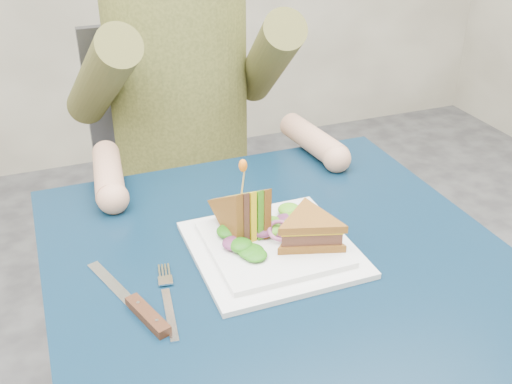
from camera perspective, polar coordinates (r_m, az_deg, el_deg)
name	(u,v)px	position (r m, az deg, el deg)	size (l,w,h in m)	color
table	(279,293)	(1.04, 2.24, -9.62)	(0.75, 0.75, 0.73)	black
chair	(177,170)	(1.69, -7.56, 2.13)	(0.42, 0.40, 0.93)	#47474C
diner	(178,48)	(1.46, -7.40, 13.42)	(0.54, 0.59, 0.74)	brown
plate	(272,247)	(1.00, 1.57, -5.27)	(0.26, 0.26, 0.02)	white
sandwich_flat	(310,230)	(0.98, 5.13, -3.63)	(0.16, 0.16, 0.05)	brown
sandwich_upright	(244,215)	(1.00, -1.20, -2.17)	(0.09, 0.14, 0.14)	brown
fork	(168,302)	(0.91, -8.36, -10.31)	(0.04, 0.18, 0.01)	silver
knife	(141,309)	(0.90, -10.94, -10.89)	(0.09, 0.22, 0.02)	silver
toothpick	(243,181)	(0.97, -1.23, 1.06)	(0.00, 0.00, 0.06)	tan
toothpick_frill	(243,166)	(0.96, -1.25, 2.54)	(0.01, 0.01, 0.02)	orange
lettuce_spill	(273,233)	(1.00, 1.63, -3.90)	(0.15, 0.13, 0.02)	#337A14
onion_ring	(280,231)	(0.99, 2.28, -3.70)	(0.04, 0.04, 0.01)	#9E4C7A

